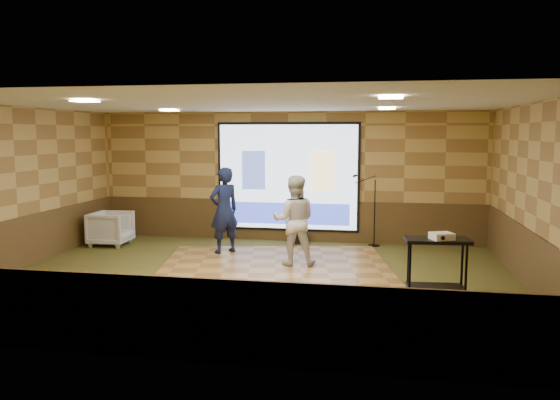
% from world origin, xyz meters
% --- Properties ---
extents(ground, '(9.00, 9.00, 0.00)m').
position_xyz_m(ground, '(0.00, 0.00, 0.00)').
color(ground, '#2B3719').
rests_on(ground, ground).
extents(room_shell, '(9.04, 7.04, 3.02)m').
position_xyz_m(room_shell, '(0.00, 0.00, 2.09)').
color(room_shell, tan).
rests_on(room_shell, ground).
extents(wainscot_back, '(9.00, 0.04, 0.95)m').
position_xyz_m(wainscot_back, '(0.00, 3.48, 0.47)').
color(wainscot_back, '#52331B').
rests_on(wainscot_back, ground).
extents(wainscot_front, '(9.00, 0.04, 0.95)m').
position_xyz_m(wainscot_front, '(0.00, -3.48, 0.47)').
color(wainscot_front, '#52331B').
rests_on(wainscot_front, ground).
extents(wainscot_left, '(0.04, 7.00, 0.95)m').
position_xyz_m(wainscot_left, '(-4.48, 0.00, 0.47)').
color(wainscot_left, '#52331B').
rests_on(wainscot_left, ground).
extents(wainscot_right, '(0.04, 7.00, 0.95)m').
position_xyz_m(wainscot_right, '(4.48, 0.00, 0.47)').
color(wainscot_right, '#52331B').
rests_on(wainscot_right, ground).
extents(projector_screen, '(3.32, 0.06, 2.52)m').
position_xyz_m(projector_screen, '(0.00, 3.44, 1.47)').
color(projector_screen, black).
rests_on(projector_screen, room_shell).
extents(downlight_nw, '(0.32, 0.32, 0.02)m').
position_xyz_m(downlight_nw, '(-2.20, 1.80, 2.97)').
color(downlight_nw, '#F9E9BB').
rests_on(downlight_nw, room_shell).
extents(downlight_ne, '(0.32, 0.32, 0.02)m').
position_xyz_m(downlight_ne, '(2.20, 1.80, 2.97)').
color(downlight_ne, '#F9E9BB').
rests_on(downlight_ne, room_shell).
extents(downlight_sw, '(0.32, 0.32, 0.02)m').
position_xyz_m(downlight_sw, '(-2.20, -1.50, 2.97)').
color(downlight_sw, '#F9E9BB').
rests_on(downlight_sw, room_shell).
extents(downlight_se, '(0.32, 0.32, 0.02)m').
position_xyz_m(downlight_se, '(2.20, -1.50, 2.97)').
color(downlight_se, '#F9E9BB').
rests_on(downlight_se, room_shell).
extents(dance_floor, '(4.76, 3.95, 0.03)m').
position_xyz_m(dance_floor, '(0.16, 1.05, 0.02)').
color(dance_floor, '#AB7D3E').
rests_on(dance_floor, ground).
extents(player_left, '(0.76, 0.76, 1.78)m').
position_xyz_m(player_left, '(-1.06, 1.81, 0.92)').
color(player_left, '#12193A').
rests_on(player_left, dance_floor).
extents(player_right, '(0.91, 0.75, 1.70)m').
position_xyz_m(player_right, '(0.52, 1.03, 0.88)').
color(player_right, beige).
rests_on(player_right, dance_floor).
extents(av_table, '(0.93, 0.49, 0.98)m').
position_xyz_m(av_table, '(2.93, -0.86, 0.69)').
color(av_table, black).
rests_on(av_table, ground).
extents(projector, '(0.37, 0.35, 0.10)m').
position_xyz_m(projector, '(2.98, -0.94, 1.03)').
color(projector, white).
rests_on(projector, av_table).
extents(mic_stand, '(0.63, 0.26, 1.61)m').
position_xyz_m(mic_stand, '(1.95, 3.20, 0.49)').
color(mic_stand, black).
rests_on(mic_stand, ground).
extents(banquet_chair, '(0.87, 0.84, 0.76)m').
position_xyz_m(banquet_chair, '(-3.82, 2.23, 0.38)').
color(banquet_chair, gray).
rests_on(banquet_chair, ground).
extents(duffel_bag, '(0.44, 0.32, 0.26)m').
position_xyz_m(duffel_bag, '(0.31, 3.18, 0.13)').
color(duffel_bag, black).
rests_on(duffel_bag, ground).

